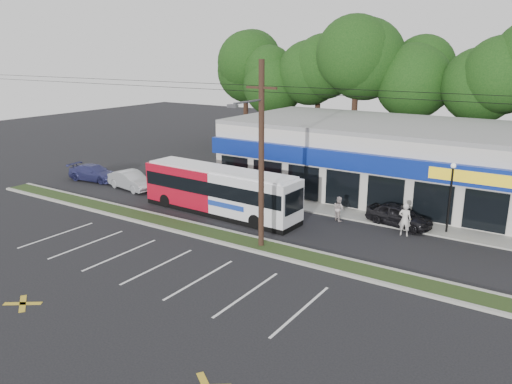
{
  "coord_description": "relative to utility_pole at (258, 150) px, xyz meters",
  "views": [
    {
      "loc": [
        16.83,
        -20.53,
        10.31
      ],
      "look_at": [
        0.04,
        5.0,
        1.74
      ],
      "focal_mm": 35.0,
      "sensor_mm": 36.0,
      "label": 1
    }
  ],
  "objects": [
    {
      "name": "utility_pole",
      "position": [
        0.0,
        0.0,
        0.0
      ],
      "size": [
        50.0,
        2.77,
        10.0
      ],
      "color": "black",
      "rests_on": "ground"
    },
    {
      "name": "grass_strip",
      "position": [
        -2.83,
        0.07,
        -5.35
      ],
      "size": [
        40.0,
        1.6,
        0.12
      ],
      "primitive_type": "cube",
      "color": "#1E3314",
      "rests_on": "ground"
    },
    {
      "name": "tree_line",
      "position": [
        1.17,
        25.07,
        3.0
      ],
      "size": [
        46.76,
        6.76,
        11.83
      ],
      "color": "black",
      "rests_on": "ground"
    },
    {
      "name": "pedestrian_b",
      "position": [
        1.86,
        6.54,
        -4.62
      ],
      "size": [
        0.97,
        0.91,
        1.58
      ],
      "primitive_type": "imported",
      "rotation": [
        0.0,
        0.0,
        2.58
      ],
      "color": "#B8A9A6",
      "rests_on": "ground"
    },
    {
      "name": "lamp_post",
      "position": [
        8.17,
        7.87,
        -2.74
      ],
      "size": [
        0.3,
        0.3,
        4.25
      ],
      "color": "black",
      "rests_on": "ground"
    },
    {
      "name": "curb_north",
      "position": [
        -2.83,
        0.92,
        -5.34
      ],
      "size": [
        40.0,
        0.25,
        0.14
      ],
      "primitive_type": "cube",
      "color": "#9E9E93",
      "rests_on": "ground"
    },
    {
      "name": "car_silver",
      "position": [
        -14.79,
        4.61,
        -4.69
      ],
      "size": [
        4.54,
        2.15,
        1.44
      ],
      "primitive_type": "imported",
      "rotation": [
        0.0,
        0.0,
        1.42
      ],
      "color": "#AEB1B6",
      "rests_on": "ground"
    },
    {
      "name": "pedestrian_a",
      "position": [
        6.17,
        6.16,
        -4.43
      ],
      "size": [
        0.77,
        0.56,
        1.96
      ],
      "primitive_type": "imported",
      "rotation": [
        0.0,
        0.0,
        3.27
      ],
      "color": "beige",
      "rests_on": "ground"
    },
    {
      "name": "strip_mall",
      "position": [
        2.67,
        14.99,
        -2.76
      ],
      "size": [
        25.0,
        12.55,
        5.3
      ],
      "color": "beige",
      "rests_on": "ground"
    },
    {
      "name": "sidewalk",
      "position": [
        2.17,
        8.07,
        -5.36
      ],
      "size": [
        32.0,
        2.2,
        0.1
      ],
      "primitive_type": "cube",
      "color": "#9E9E93",
      "rests_on": "ground"
    },
    {
      "name": "curb_south",
      "position": [
        -2.83,
        -0.78,
        -5.34
      ],
      "size": [
        40.0,
        0.25,
        0.14
      ],
      "primitive_type": "cube",
      "color": "#9E9E93",
      "rests_on": "ground"
    },
    {
      "name": "car_blue",
      "position": [
        -19.43,
        4.85,
        -4.75
      ],
      "size": [
        4.82,
        2.5,
        1.34
      ],
      "primitive_type": "imported",
      "rotation": [
        0.0,
        0.0,
        1.71
      ],
      "color": "navy",
      "rests_on": "ground"
    },
    {
      "name": "metrobus",
      "position": [
        -5.3,
        3.57,
        -3.79
      ],
      "size": [
        11.5,
        2.86,
        3.07
      ],
      "rotation": [
        0.0,
        0.0,
        -0.04
      ],
      "color": "#AF0D21",
      "rests_on": "ground"
    },
    {
      "name": "ground",
      "position": [
        -2.83,
        -0.93,
        -5.41
      ],
      "size": [
        120.0,
        120.0,
        0.0
      ],
      "primitive_type": "plane",
      "color": "black",
      "rests_on": "ground"
    },
    {
      "name": "car_dark",
      "position": [
        5.39,
        7.57,
        -4.72
      ],
      "size": [
        4.3,
        2.41,
        1.38
      ],
      "primitive_type": "imported",
      "rotation": [
        0.0,
        0.0,
        1.37
      ],
      "color": "black",
      "rests_on": "ground"
    }
  ]
}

